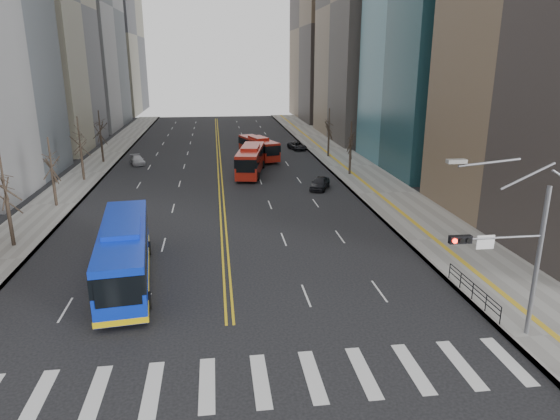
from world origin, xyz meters
The scene contains 15 objects.
ground centered at (0.00, 0.00, 0.00)m, with size 220.00×220.00×0.00m, color black.
sidewalk_right centered at (17.50, 45.00, 0.07)m, with size 7.00×130.00×0.15m, color gray.
sidewalk_left centered at (-16.50, 45.00, 0.07)m, with size 5.00×130.00×0.15m, color gray.
crosswalk centered at (0.00, 0.00, 0.01)m, with size 26.70×4.00×0.01m.
centerline centered at (0.00, 55.00, 0.01)m, with size 0.55×100.00×0.01m.
signal_mast centered at (13.77, 2.00, 4.86)m, with size 5.37×0.37×9.39m.
pedestrian_railing centered at (14.30, 6.00, 0.82)m, with size 0.06×6.06×1.02m.
street_trees centered at (-7.18, 34.55, 4.87)m, with size 35.20×47.20×7.60m.
blue_bus centered at (-6.44, 11.65, 2.02)m, with size 4.36×13.56×3.85m.
red_bus_near centered at (3.86, 42.11, 1.97)m, with size 4.53×11.44×3.54m.
red_bus_far centered at (5.72, 51.98, 1.79)m, with size 5.32×10.25×3.21m.
car_white centered at (-8.47, 18.17, 0.65)m, with size 1.37×3.92×1.29m, color silver.
car_dark_mid centered at (10.87, 33.49, 0.69)m, with size 1.63×4.06×1.38m, color black.
car_silver centered at (-11.12, 50.20, 0.59)m, with size 1.65×4.06×1.18m, color #ACACB2.
car_dark_far centered at (12.50, 58.99, 0.61)m, with size 2.01×4.37×1.21m, color black.
Camera 1 is at (-0.43, -19.05, 13.69)m, focal length 32.00 mm.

